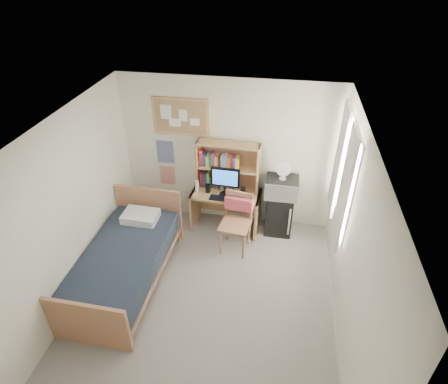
% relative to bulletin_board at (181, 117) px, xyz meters
% --- Properties ---
extents(floor, '(3.60, 4.20, 0.02)m').
position_rel_bulletin_board_xyz_m(floor, '(0.78, -2.08, -1.93)').
color(floor, gray).
rests_on(floor, ground).
extents(ceiling, '(3.60, 4.20, 0.02)m').
position_rel_bulletin_board_xyz_m(ceiling, '(0.78, -2.08, 0.68)').
color(ceiling, white).
rests_on(ceiling, wall_back).
extents(wall_back, '(3.60, 0.04, 2.60)m').
position_rel_bulletin_board_xyz_m(wall_back, '(0.78, 0.02, -0.62)').
color(wall_back, white).
rests_on(wall_back, floor).
extents(wall_left, '(0.04, 4.20, 2.60)m').
position_rel_bulletin_board_xyz_m(wall_left, '(-1.02, -2.08, -0.62)').
color(wall_left, white).
rests_on(wall_left, floor).
extents(wall_right, '(0.04, 4.20, 2.60)m').
position_rel_bulletin_board_xyz_m(wall_right, '(2.58, -2.08, -0.62)').
color(wall_right, white).
rests_on(wall_right, floor).
extents(window_unit, '(0.10, 1.40, 1.70)m').
position_rel_bulletin_board_xyz_m(window_unit, '(2.53, -0.88, -0.32)').
color(window_unit, white).
rests_on(window_unit, wall_right).
extents(curtain_left, '(0.04, 0.55, 1.70)m').
position_rel_bulletin_board_xyz_m(curtain_left, '(2.50, -1.28, -0.32)').
color(curtain_left, white).
rests_on(curtain_left, wall_right).
extents(curtain_right, '(0.04, 0.55, 1.70)m').
position_rel_bulletin_board_xyz_m(curtain_right, '(2.50, -0.48, -0.32)').
color(curtain_right, white).
rests_on(curtain_right, wall_right).
extents(bulletin_board, '(0.94, 0.03, 0.64)m').
position_rel_bulletin_board_xyz_m(bulletin_board, '(0.00, 0.00, 0.00)').
color(bulletin_board, '#9F7D54').
rests_on(bulletin_board, wall_back).
extents(poster_wave, '(0.30, 0.01, 0.42)m').
position_rel_bulletin_board_xyz_m(poster_wave, '(-0.32, 0.01, -0.67)').
color(poster_wave, navy).
rests_on(poster_wave, wall_back).
extents(poster_japan, '(0.28, 0.01, 0.36)m').
position_rel_bulletin_board_xyz_m(poster_japan, '(-0.32, 0.01, -1.14)').
color(poster_japan, red).
rests_on(poster_japan, wall_back).
extents(desk, '(1.19, 0.64, 0.73)m').
position_rel_bulletin_board_xyz_m(desk, '(0.80, -0.29, -1.56)').
color(desk, tan).
rests_on(desk, floor).
extents(desk_chair, '(0.58, 0.58, 1.02)m').
position_rel_bulletin_board_xyz_m(desk_chair, '(1.04, -0.85, -1.41)').
color(desk_chair, '#AD7652').
rests_on(desk_chair, floor).
extents(mini_fridge, '(0.46, 0.46, 0.77)m').
position_rel_bulletin_board_xyz_m(mini_fridge, '(1.72, -0.24, -1.54)').
color(mini_fridge, black).
rests_on(mini_fridge, floor).
extents(bed, '(1.13, 2.17, 0.59)m').
position_rel_bulletin_board_xyz_m(bed, '(-0.46, -1.83, -1.63)').
color(bed, '#19222E').
rests_on(bed, floor).
extents(hutch, '(1.06, 0.32, 0.86)m').
position_rel_bulletin_board_xyz_m(hutch, '(0.80, -0.14, -0.77)').
color(hutch, tan).
rests_on(hutch, desk).
extents(monitor, '(0.48, 0.06, 0.51)m').
position_rel_bulletin_board_xyz_m(monitor, '(0.79, -0.35, -0.94)').
color(monitor, black).
rests_on(monitor, desk).
extents(keyboard, '(0.47, 0.17, 0.02)m').
position_rel_bulletin_board_xyz_m(keyboard, '(0.79, -0.49, -1.18)').
color(keyboard, black).
rests_on(keyboard, desk).
extents(speaker_left, '(0.07, 0.07, 0.16)m').
position_rel_bulletin_board_xyz_m(speaker_left, '(0.49, -0.34, -1.11)').
color(speaker_left, black).
rests_on(speaker_left, desk).
extents(speaker_right, '(0.08, 0.08, 0.18)m').
position_rel_bulletin_board_xyz_m(speaker_right, '(1.09, -0.37, -1.10)').
color(speaker_right, black).
rests_on(speaker_right, desk).
extents(water_bottle, '(0.07, 0.07, 0.22)m').
position_rel_bulletin_board_xyz_m(water_bottle, '(0.31, -0.37, -1.08)').
color(water_bottle, white).
rests_on(water_bottle, desk).
extents(hoodie, '(0.46, 0.20, 0.21)m').
position_rel_bulletin_board_xyz_m(hoodie, '(1.07, -0.66, -1.13)').
color(hoodie, '#D3505E').
rests_on(hoodie, desk_chair).
extents(microwave, '(0.54, 0.41, 0.31)m').
position_rel_bulletin_board_xyz_m(microwave, '(1.72, -0.26, -1.00)').
color(microwave, silver).
rests_on(microwave, mini_fridge).
extents(desk_fan, '(0.23, 0.23, 0.28)m').
position_rel_bulletin_board_xyz_m(desk_fan, '(1.72, -0.26, -0.70)').
color(desk_fan, white).
rests_on(desk_fan, microwave).
extents(pillow, '(0.56, 0.40, 0.13)m').
position_rel_bulletin_board_xyz_m(pillow, '(-0.44, -1.08, -1.26)').
color(pillow, white).
rests_on(pillow, bed).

